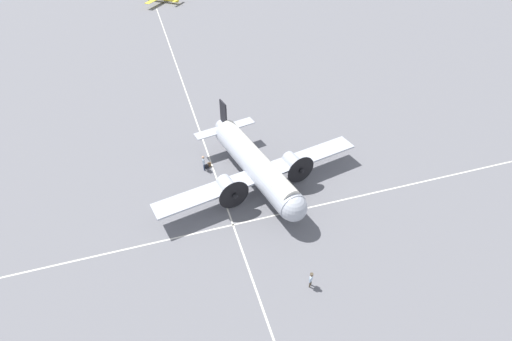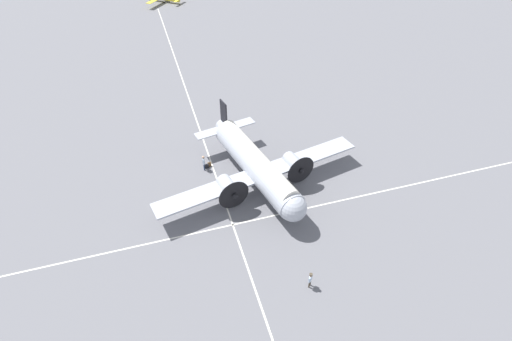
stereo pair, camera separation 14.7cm
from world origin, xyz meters
TOP-DOWN VIEW (x-y plane):
  - ground_plane at (0.00, 0.00)m, footprint 300.00×300.00m
  - apron_line_eastwest at (0.00, 5.03)m, footprint 120.00×0.16m
  - apron_line_northsouth at (3.84, 0.00)m, footprint 0.16×120.00m
  - airliner_main at (-0.10, 0.46)m, footprint 22.47×16.68m
  - crew_foreground at (-0.51, 13.42)m, footprint 0.44×0.41m
  - passenger_boarding at (4.81, -3.89)m, footprint 0.30×0.63m
  - suitcase_near_door at (4.16, -4.25)m, footprint 0.40×0.12m
  - suitcase_upright_spare at (4.50, -4.06)m, footprint 0.43×0.15m

SIDE VIEW (x-z plane):
  - ground_plane at x=0.00m, z-range 0.00..0.00m
  - apron_line_eastwest at x=0.00m, z-range 0.00..0.01m
  - apron_line_northsouth at x=3.84m, z-range 0.00..0.01m
  - suitcase_upright_spare at x=4.50m, z-range -0.02..0.52m
  - suitcase_near_door at x=4.16m, z-range -0.02..0.56m
  - crew_foreground at x=-0.51m, z-range 0.21..1.86m
  - passenger_boarding at x=4.81m, z-range 0.21..2.07m
  - airliner_main at x=-0.10m, z-range -0.43..5.66m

